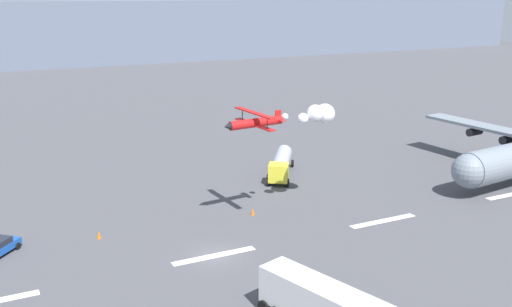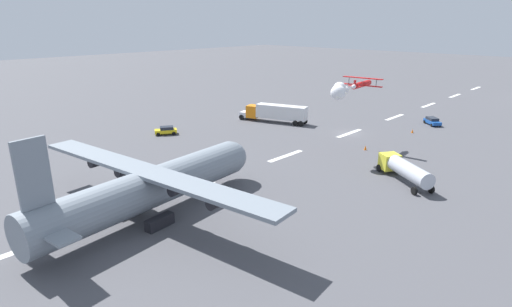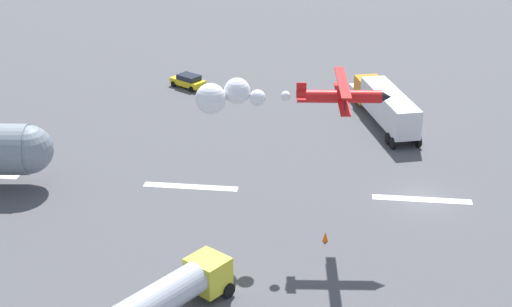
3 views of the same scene
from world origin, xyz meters
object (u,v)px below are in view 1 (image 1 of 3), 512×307
at_px(stunt_biplane_red, 303,116).
at_px(fuel_tanker_truck, 281,163).
at_px(traffic_cone_far, 253,212).
at_px(traffic_cone_near, 99,235).

relative_size(stunt_biplane_red, fuel_tanker_truck, 1.43).
distance_m(fuel_tanker_truck, traffic_cone_far, 14.32).
height_order(fuel_tanker_truck, traffic_cone_far, fuel_tanker_truck).
bearing_deg(traffic_cone_far, fuel_tanker_truck, 49.23).
bearing_deg(traffic_cone_near, stunt_biplane_red, -5.98).
bearing_deg(stunt_biplane_red, traffic_cone_far, 166.72).
distance_m(fuel_tanker_truck, traffic_cone_near, 27.35).
xyz_separation_m(traffic_cone_near, traffic_cone_far, (16.18, -1.00, 0.00)).
bearing_deg(fuel_tanker_truck, traffic_cone_far, -130.77).
height_order(stunt_biplane_red, traffic_cone_near, stunt_biplane_red).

